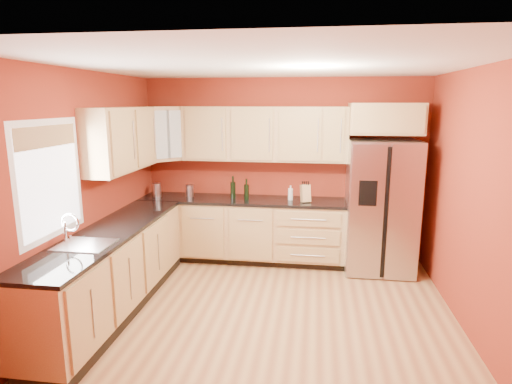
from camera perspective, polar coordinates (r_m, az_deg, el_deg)
floor at (r=4.72m, az=1.35°, el=-16.69°), size 4.00×4.00×0.00m
ceiling at (r=4.16m, az=1.53°, el=16.60°), size 4.00×4.00×0.00m
wall_back at (r=6.21m, az=3.59°, el=2.98°), size 4.00×0.04×2.60m
wall_front at (r=2.37m, az=-4.32°, el=-11.93°), size 4.00×0.04×2.60m
wall_left at (r=4.90m, az=-22.48°, el=-0.30°), size 0.04×4.00×2.60m
wall_right at (r=4.49m, az=27.68°, el=-1.80°), size 0.04×4.00×2.60m
base_cabinets_back at (r=6.18m, az=-1.85°, el=-5.23°), size 2.90×0.60×0.88m
base_cabinets_left at (r=5.00m, az=-18.68°, el=-10.09°), size 0.60×2.80×0.88m
countertop_back at (r=6.05m, az=-1.89°, el=-1.09°), size 2.90×0.62×0.04m
countertop_left at (r=4.85m, az=-18.93°, el=-5.04°), size 0.62×2.80×0.04m
upper_cabinets_back at (r=6.01m, az=1.13°, el=7.75°), size 2.30×0.33×0.75m
upper_cabinets_left at (r=5.38m, az=-17.50°, el=6.73°), size 0.33×1.35×0.75m
corner_upper_cabinet at (r=6.19m, az=-12.35°, el=7.60°), size 0.67×0.67×0.75m
over_fridge_cabinet at (r=5.89m, az=16.83°, el=9.36°), size 0.92×0.60×0.40m
refrigerator at (r=5.97m, az=16.28°, el=-1.86°), size 0.90×0.75×1.78m
window at (r=4.43m, az=-25.74°, el=1.51°), size 0.03×0.90×1.00m
sink_faucet at (r=4.38m, az=-22.01°, el=-4.73°), size 0.50×0.42×0.30m
canister_left at (r=6.24m, az=-8.83°, el=0.17°), size 0.14×0.14×0.18m
canister_right at (r=6.32m, az=-13.07°, el=0.26°), size 0.16×0.16×0.20m
wine_bottle_a at (r=5.94m, az=-1.28°, el=0.35°), size 0.08×0.08×0.30m
wine_bottle_b at (r=6.06m, az=-3.09°, el=0.65°), size 0.09×0.09×0.32m
knife_block at (r=5.88m, az=6.61°, el=-0.17°), size 0.15×0.14×0.24m
soap_dispenser at (r=5.97m, az=4.62°, el=-0.11°), size 0.09×0.09×0.20m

